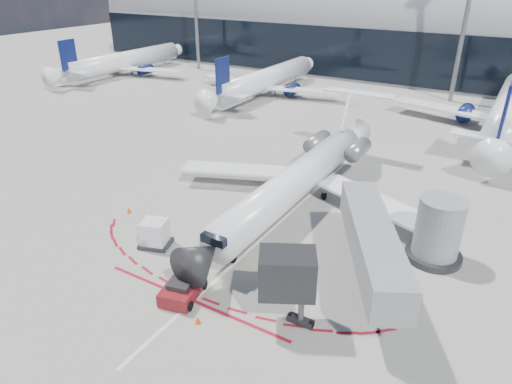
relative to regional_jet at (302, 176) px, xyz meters
The scene contains 15 objects.
ground 5.13m from the regional_jet, 88.04° to the right, with size 260.00×260.00×0.00m, color slate.
apron_centerline 3.53m from the regional_jet, 86.43° to the right, with size 0.25×40.00×0.01m, color silver.
apron_stop_bar 16.15m from the regional_jet, 89.45° to the right, with size 14.00×0.25×0.01m, color maroon.
terminal_building 60.82m from the regional_jet, 89.86° to the left, with size 150.00×24.15×24.00m.
jet_bridge 12.44m from the regional_jet, 36.86° to the right, with size 10.03×15.20×4.90m.
light_mast_west 63.30m from the regional_jet, 135.84° to the left, with size 0.70×0.70×25.00m, color slate.
light_mast_centre 44.97m from the regional_jet, 83.25° to the left, with size 0.70×0.70×25.00m, color slate.
regional_jet is the anchor object (origin of this frame).
pushback_tug 16.06m from the regional_jet, 92.46° to the right, with size 2.79×5.25×1.34m.
ramp_worker 13.41m from the regional_jet, 74.23° to the right, with size 0.61×0.40×1.67m, color #C4FF1A.
uld_container 13.88m from the regional_jet, 117.17° to the right, with size 2.75×2.54×2.11m.
safety_cone_left 15.37m from the regional_jet, 140.93° to the right, with size 0.41×0.41×0.57m, color #F24305.
safety_cone_right 17.65m from the regional_jet, 84.59° to the right, with size 0.34×0.34×0.48m, color #F24305.
bg_airliner_0 63.40m from the regional_jet, 149.00° to the left, with size 31.17×33.01×10.09m, color white, non-canonical shape.
bg_airliner_1 39.80m from the regional_jet, 124.05° to the left, with size 30.35×32.13×9.82m, color white, non-canonical shape.
Camera 1 is at (15.24, -29.16, 19.05)m, focal length 32.00 mm.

